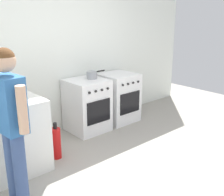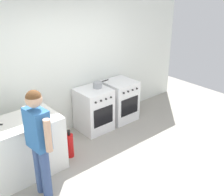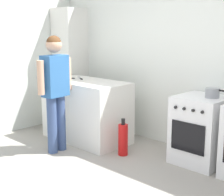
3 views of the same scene
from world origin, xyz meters
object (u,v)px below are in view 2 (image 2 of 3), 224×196
(oven_right, at_px, (120,100))
(oven_left, at_px, (94,110))
(fire_extinguisher, at_px, (70,145))
(pot, at_px, (98,85))
(person, at_px, (38,137))

(oven_right, bearing_deg, oven_left, -180.00)
(oven_left, distance_m, fire_extinguisher, 1.01)
(pot, relative_size, person, 0.22)
(oven_left, relative_size, pot, 2.42)
(oven_right, distance_m, fire_extinguisher, 1.63)
(oven_right, xyz_separation_m, person, (-2.30, -1.00, 0.50))
(oven_left, xyz_separation_m, fire_extinguisher, (-0.87, -0.48, -0.21))
(oven_right, xyz_separation_m, fire_extinguisher, (-1.55, -0.48, -0.21))
(oven_left, distance_m, person, 1.97)
(fire_extinguisher, bearing_deg, person, -145.40)
(person, bearing_deg, oven_left, 31.57)
(fire_extinguisher, bearing_deg, pot, 26.43)
(oven_right, relative_size, pot, 2.42)
(oven_right, relative_size, fire_extinguisher, 1.70)
(fire_extinguisher, bearing_deg, oven_left, 28.78)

